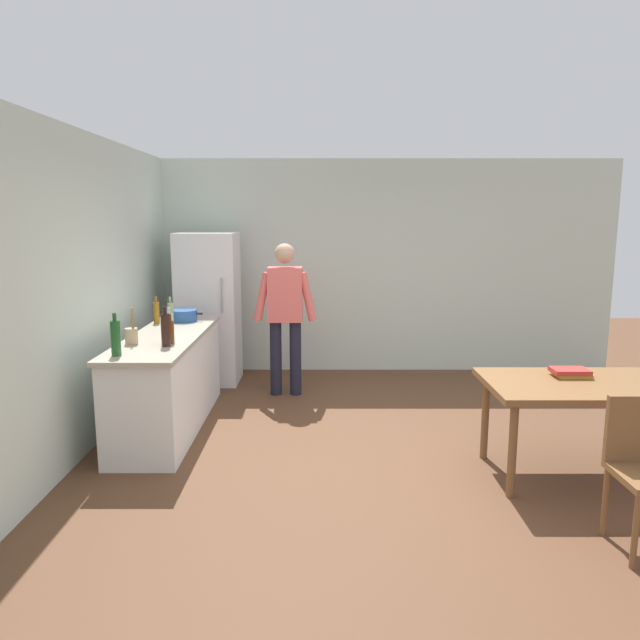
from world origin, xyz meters
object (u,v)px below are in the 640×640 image
(bottle_oil_amber, at_px, (157,312))
(book_stack, at_px, (571,372))
(bottle_beer_brown, at_px, (171,332))
(bottle_wine_green, at_px, (116,338))
(refrigerator, at_px, (209,308))
(utensil_jar, at_px, (132,335))
(bottle_water_clear, at_px, (170,327))
(bottle_wine_dark, at_px, (166,329))
(dining_table, at_px, (580,392))
(cooking_pot, at_px, (184,315))
(person, at_px, (286,309))
(bottle_vinegar_tall, at_px, (171,316))

(bottle_oil_amber, xyz_separation_m, book_stack, (3.65, -1.52, -0.23))
(bottle_beer_brown, distance_m, bottle_wine_green, 0.55)
(refrigerator, height_order, utensil_jar, refrigerator)
(bottle_beer_brown, distance_m, bottle_water_clear, 0.12)
(bottle_wine_dark, bearing_deg, dining_table, -10.01)
(cooking_pot, bearing_deg, refrigerator, 83.54)
(bottle_wine_dark, xyz_separation_m, bottle_oil_amber, (-0.38, 1.11, -0.03))
(bottle_wine_dark, bearing_deg, person, 59.69)
(dining_table, relative_size, bottle_vinegar_tall, 4.37)
(utensil_jar, bearing_deg, bottle_wine_green, -88.27)
(utensil_jar, bearing_deg, bottle_beer_brown, 3.48)
(utensil_jar, height_order, bottle_beer_brown, utensil_jar)
(refrigerator, xyz_separation_m, bottle_wine_dark, (0.03, -2.12, 0.15))
(bottle_vinegar_tall, distance_m, book_stack, 3.62)
(dining_table, relative_size, book_stack, 4.76)
(bottle_wine_dark, bearing_deg, book_stack, -7.18)
(book_stack, bearing_deg, utensil_jar, 172.11)
(person, distance_m, utensil_jar, 1.93)
(bottle_water_clear, height_order, book_stack, bottle_water_clear)
(bottle_water_clear, relative_size, bottle_oil_amber, 1.07)
(bottle_wine_dark, bearing_deg, utensil_jar, 164.97)
(cooking_pot, relative_size, bottle_beer_brown, 1.54)
(bottle_water_clear, height_order, bottle_wine_green, bottle_wine_green)
(person, height_order, cooking_pot, person)
(bottle_oil_amber, relative_size, book_stack, 0.95)
(dining_table, relative_size, bottle_wine_green, 4.12)
(book_stack, bearing_deg, bottle_vinegar_tall, 161.00)
(utensil_jar, height_order, bottle_oil_amber, utensil_jar)
(bottle_beer_brown, bearing_deg, bottle_wine_dark, -98.16)
(refrigerator, bearing_deg, dining_table, -39.29)
(refrigerator, height_order, cooking_pot, refrigerator)
(refrigerator, height_order, bottle_vinegar_tall, refrigerator)
(bottle_beer_brown, distance_m, bottle_vinegar_tall, 0.68)
(bottle_beer_brown, relative_size, bottle_oil_amber, 0.93)
(person, height_order, bottle_wine_green, person)
(book_stack, bearing_deg, bottle_wine_dark, 172.82)
(bottle_water_clear, xyz_separation_m, bottle_vinegar_tall, (-0.12, 0.55, 0.01))
(dining_table, xyz_separation_m, utensil_jar, (-3.59, 0.66, 0.31))
(refrigerator, height_order, person, refrigerator)
(bottle_vinegar_tall, bearing_deg, bottle_wine_green, -98.18)
(bottle_wine_green, bearing_deg, bottle_vinegar_tall, 81.82)
(cooking_pot, height_order, bottle_water_clear, bottle_water_clear)
(bottle_oil_amber, bearing_deg, cooking_pot, 26.68)
(bottle_wine_green, bearing_deg, bottle_beer_brown, 54.34)
(person, xyz_separation_m, utensil_jar, (-1.24, -1.48, 0.00))
(person, bearing_deg, book_stack, -40.17)
(refrigerator, distance_m, bottle_vinegar_tall, 1.37)
(cooking_pot, xyz_separation_m, utensil_jar, (-0.19, -1.15, 0.02))
(bottle_beer_brown, bearing_deg, utensil_jar, -176.52)
(person, relative_size, bottle_water_clear, 5.67)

